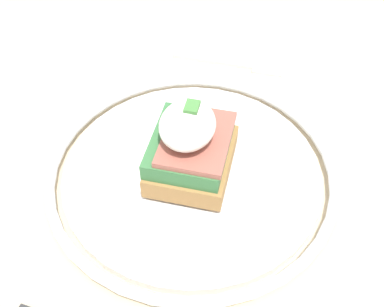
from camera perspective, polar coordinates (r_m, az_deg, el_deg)
name	(u,v)px	position (r m, az deg, el deg)	size (l,w,h in m)	color
dining_table	(185,219)	(0.60, -0.79, -7.77)	(0.97, 0.74, 0.73)	#C6B28E
plate	(192,172)	(0.48, 0.00, -2.21)	(0.29, 0.29, 0.02)	white
sandwich	(191,145)	(0.45, -0.12, 1.01)	(0.13, 0.07, 0.08)	#9E703D
fork	(233,64)	(0.61, 4.90, 10.57)	(0.02, 0.14, 0.00)	silver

